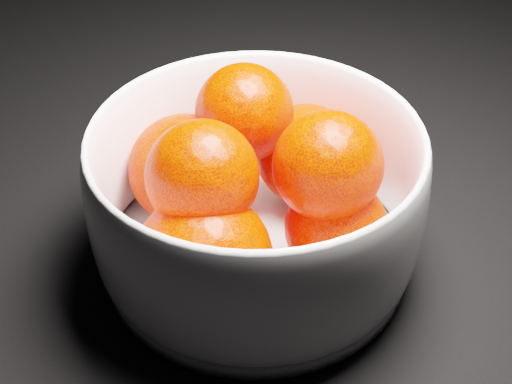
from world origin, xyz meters
name	(u,v)px	position (x,y,z in m)	size (l,w,h in m)	color
bowl	(256,198)	(0.25, -0.25, 0.06)	(0.24, 0.24, 0.12)	white
orange_pile	(248,186)	(0.25, -0.25, 0.07)	(0.21, 0.19, 0.13)	#FF1C00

